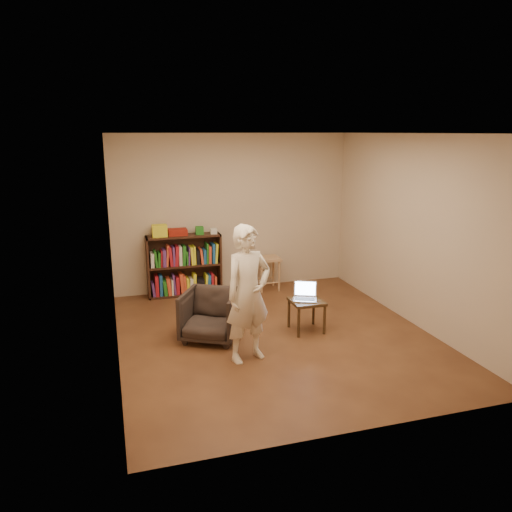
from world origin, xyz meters
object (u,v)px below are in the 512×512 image
object	(u,v)px
bookshelf	(184,268)
side_table	(307,305)
armchair	(211,315)
person	(248,294)
stool	(268,264)
laptop	(305,295)

from	to	relation	value
bookshelf	side_table	size ratio (longest dim) A/B	2.78
armchair	person	xyz separation A→B (m)	(0.30, -0.70, 0.48)
stool	armchair	bearing A→B (deg)	-127.04
bookshelf	laptop	xyz separation A→B (m)	(1.33, -1.97, 0.05)
stool	person	distance (m)	2.72
bookshelf	stool	xyz separation A→B (m)	(1.39, -0.15, 0.01)
armchair	side_table	size ratio (longest dim) A/B	1.65
laptop	person	distance (m)	1.23
bookshelf	person	xyz separation A→B (m)	(0.34, -2.63, 0.37)
laptop	person	size ratio (longest dim) A/B	0.25
bookshelf	side_table	world-z (taller)	bookshelf
side_table	laptop	bearing A→B (deg)	93.17
side_table	stool	bearing A→B (deg)	88.07
stool	laptop	bearing A→B (deg)	-92.09
bookshelf	stool	distance (m)	1.40
side_table	person	world-z (taller)	person
side_table	laptop	world-z (taller)	laptop
armchair	laptop	bearing A→B (deg)	27.12
stool	person	bearing A→B (deg)	-112.86
person	armchair	bearing A→B (deg)	95.56
stool	laptop	xyz separation A→B (m)	(-0.07, -1.82, 0.03)
stool	armchair	distance (m)	2.25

